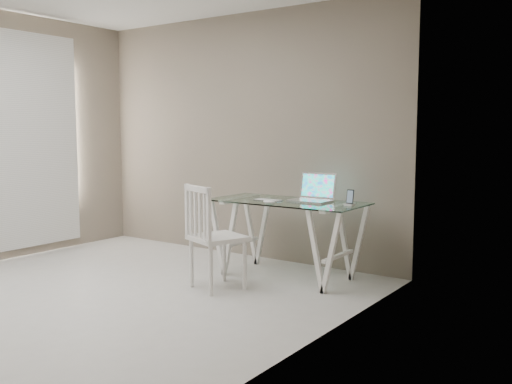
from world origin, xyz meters
TOP-DOWN VIEW (x-y plane):
  - room at (-0.06, 0.02)m, footprint 4.50×4.52m
  - desk at (0.96, 1.66)m, footprint 1.50×0.70m
  - chair at (0.63, 0.91)m, footprint 0.55×0.55m
  - laptop at (1.16, 1.82)m, footprint 0.38×0.31m
  - keyboard at (0.79, 1.59)m, footprint 0.28×0.12m
  - mouse at (0.94, 1.39)m, footprint 0.12×0.07m
  - phone_dock at (1.60, 1.71)m, footprint 0.08×0.08m

SIDE VIEW (x-z plane):
  - desk at x=0.96m, z-range 0.01..0.76m
  - chair at x=0.63m, z-range 0.05..0.99m
  - keyboard at x=0.79m, z-range 0.75..0.75m
  - mouse at x=0.94m, z-range 0.75..0.78m
  - phone_dock at x=1.60m, z-range 0.71..0.86m
  - laptop at x=1.16m, z-range 0.68..0.94m
  - room at x=-0.06m, z-range 0.36..3.07m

